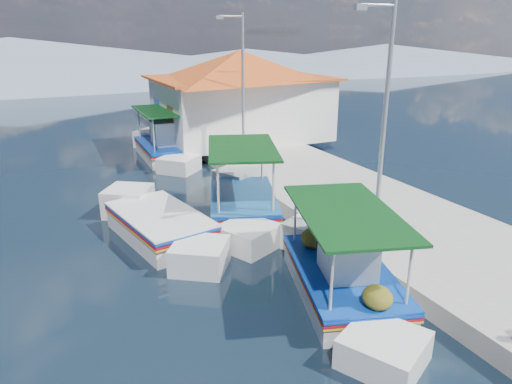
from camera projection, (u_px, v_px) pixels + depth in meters
name	position (u px, v px, depth m)	size (l,w,h in m)	color
ground	(256.00, 328.00, 9.63)	(160.00, 160.00, 0.00)	black
quay	(332.00, 192.00, 17.06)	(5.00, 44.00, 0.50)	#A2A098
bollards	(292.00, 196.00, 15.44)	(0.20, 17.20, 0.30)	#A5A8AD
main_caique	(340.00, 275.00, 10.81)	(3.35, 6.62, 2.28)	silver
caique_green_canopy	(241.00, 204.00, 15.44)	(3.57, 6.52, 2.59)	silver
caique_blue_hull	(160.00, 227.00, 13.80)	(2.76, 6.49, 1.18)	silver
caique_far	(165.00, 148.00, 22.53)	(2.28, 7.32, 2.56)	silver
harbor_building	(240.00, 93.00, 24.06)	(10.49, 10.49, 4.40)	silver
lamp_post_near	(382.00, 111.00, 11.91)	(1.21, 0.14, 6.00)	#A5A8AD
lamp_post_far	(241.00, 80.00, 19.61)	(1.21, 0.14, 6.00)	#A5A8AD
mountain_ridge	(114.00, 63.00, 59.51)	(171.40, 96.00, 5.50)	slate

